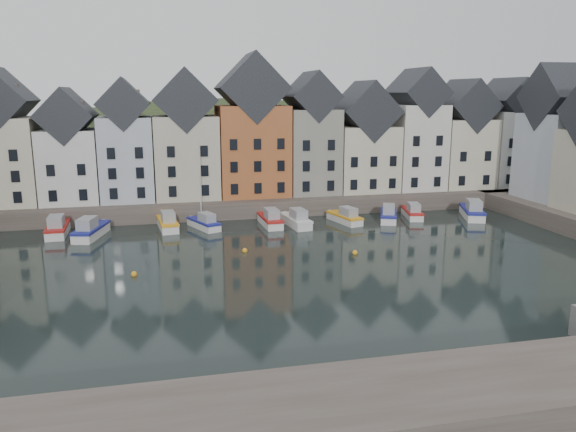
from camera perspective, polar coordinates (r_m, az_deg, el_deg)
name	(u,v)px	position (r m, az deg, el deg)	size (l,w,h in m)	color
ground	(307,275)	(46.91, 1.92, -6.03)	(260.00, 260.00, 0.00)	black
far_quay	(250,199)	(75.19, -3.89, 1.77)	(90.00, 16.00, 2.00)	#4B4139
hillside	(230,274)	(104.93, -5.96, -5.89)	(153.60, 70.40, 64.00)	#213018
far_terrace	(276,140)	(72.76, -1.21, 7.70)	(72.37, 8.16, 17.78)	beige
mooring_buoys	(249,258)	(51.07, -3.97, -4.33)	(20.50, 5.50, 0.50)	orange
boat_a	(58,228)	(64.58, -22.35, -1.16)	(2.21, 6.49, 2.47)	silver
boat_b	(90,231)	(62.22, -19.43, -1.41)	(3.52, 6.79, 2.49)	silver
boat_c	(168,223)	(63.73, -12.12, -0.70)	(2.48, 6.23, 2.33)	silver
boat_d	(204,223)	(63.22, -8.50, -0.68)	(3.61, 5.62, 10.31)	silver
boat_e	(270,220)	(63.95, -1.81, -0.39)	(2.08, 6.06, 2.30)	silver
boat_f	(296,220)	(63.71, 0.84, -0.42)	(2.63, 6.24, 2.32)	silver
boat_g	(345,217)	(65.71, 5.83, -0.14)	(3.01, 5.84, 2.14)	silver
boat_h	(388,215)	(67.51, 10.16, 0.10)	(3.94, 6.15, 2.27)	silver
boat_i	(412,213)	(69.71, 12.52, 0.34)	(2.85, 5.70, 2.10)	silver
boat_j	(472,212)	(71.51, 18.22, 0.42)	(4.32, 7.01, 2.58)	silver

